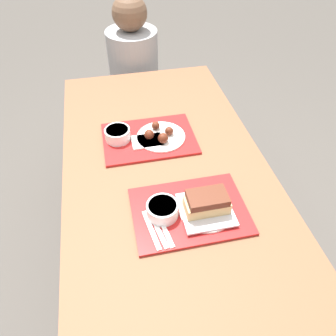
{
  "coord_description": "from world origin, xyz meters",
  "views": [
    {
      "loc": [
        -0.2,
        -0.93,
        1.73
      ],
      "look_at": [
        -0.0,
        -0.01,
        0.82
      ],
      "focal_mm": 35.0,
      "sensor_mm": 36.0,
      "label": 1
    }
  ],
  "objects": [
    {
      "name": "tray_near",
      "position": [
        0.03,
        -0.21,
        0.78
      ],
      "size": [
        0.42,
        0.3,
        0.01
      ],
      "color": "red",
      "rests_on": "picnic_table"
    },
    {
      "name": "picnic_bench_far",
      "position": [
        0.0,
        1.09,
        0.37
      ],
      "size": [
        0.81,
        0.28,
        0.44
      ],
      "color": "brown",
      "rests_on": "ground_plane"
    },
    {
      "name": "ground_plane",
      "position": [
        0.0,
        0.0,
        0.0
      ],
      "size": [
        12.0,
        12.0,
        0.0
      ],
      "primitive_type": "plane",
      "color": "#4C4742"
    },
    {
      "name": "bowl_coleslaw_far",
      "position": [
        -0.18,
        0.25,
        0.82
      ],
      "size": [
        0.11,
        0.11,
        0.05
      ],
      "color": "white",
      "rests_on": "tray_far"
    },
    {
      "name": "tray_far",
      "position": [
        -0.04,
        0.24,
        0.78
      ],
      "size": [
        0.42,
        0.3,
        0.01
      ],
      "color": "red",
      "rests_on": "picnic_table"
    },
    {
      "name": "brisket_sandwich_plate",
      "position": [
        0.09,
        -0.23,
        0.83
      ],
      "size": [
        0.19,
        0.19,
        0.09
      ],
      "color": "white",
      "rests_on": "tray_near"
    },
    {
      "name": "plastic_knife_near",
      "position": [
        -0.07,
        -0.27,
        0.79
      ],
      "size": [
        0.04,
        0.17,
        0.0
      ],
      "color": "white",
      "rests_on": "tray_near"
    },
    {
      "name": "person_seated_across",
      "position": [
        0.0,
        1.09,
        0.74
      ],
      "size": [
        0.32,
        0.32,
        0.71
      ],
      "color": "#9E9EA3",
      "rests_on": "picnic_bench_far"
    },
    {
      "name": "picnic_table",
      "position": [
        0.0,
        0.0,
        0.68
      ],
      "size": [
        0.85,
        1.75,
        0.78
      ],
      "color": "brown",
      "rests_on": "ground_plane"
    },
    {
      "name": "napkin_far",
      "position": [
        -0.05,
        0.21,
        0.79
      ],
      "size": [
        0.14,
        0.1,
        0.01
      ],
      "color": "white",
      "rests_on": "tray_far"
    },
    {
      "name": "plastic_spoon_near",
      "position": [
        -0.12,
        -0.27,
        0.79
      ],
      "size": [
        0.04,
        0.17,
        0.0
      ],
      "color": "white",
      "rests_on": "tray_near"
    },
    {
      "name": "plastic_fork_near",
      "position": [
        -0.1,
        -0.27,
        0.79
      ],
      "size": [
        0.05,
        0.17,
        0.0
      ],
      "color": "white",
      "rests_on": "tray_near"
    },
    {
      "name": "wings_plate_far",
      "position": [
        0.01,
        0.22,
        0.8
      ],
      "size": [
        0.22,
        0.22,
        0.05
      ],
      "color": "white",
      "rests_on": "tray_far"
    },
    {
      "name": "bowl_coleslaw_near",
      "position": [
        -0.07,
        -0.21,
        0.82
      ],
      "size": [
        0.11,
        0.11,
        0.05
      ],
      "color": "white",
      "rests_on": "tray_near"
    }
  ]
}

